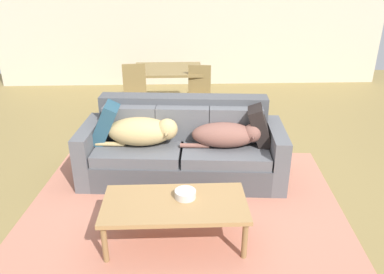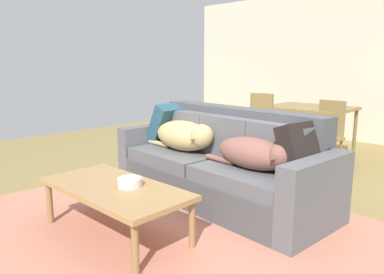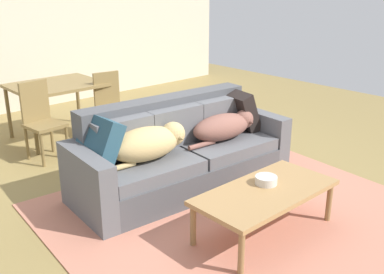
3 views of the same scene
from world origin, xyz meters
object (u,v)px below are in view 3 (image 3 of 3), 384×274
dining_chair_near_left (41,118)px  dining_chair_near_right (111,103)px  couch (179,154)px  dog_on_right_cushion (224,126)px  dog_on_left_cushion (149,143)px  throw_pillow_by_right_arm (240,111)px  dining_table (56,89)px  coffee_table (266,194)px  throw_pillow_by_left_arm (98,143)px  bowl_on_coffee_table (266,180)px

dining_chair_near_left → dining_chair_near_right: (1.01, 0.05, -0.02)m
couch → dog_on_right_cushion: bearing=-13.3°
dog_on_left_cushion → dog_on_right_cushion: (0.94, -0.09, -0.02)m
couch → dining_chair_near_right: size_ratio=2.64×
throw_pillow_by_right_arm → dining_table: (-1.10, 2.32, 0.02)m
throw_pillow_by_right_arm → dining_table: 2.57m
dining_chair_near_left → coffee_table: bearing=-84.1°
throw_pillow_by_left_arm → dining_chair_near_right: (1.18, 1.64, -0.17)m
dog_on_right_cushion → dining_chair_near_left: (-1.21, 1.87, -0.08)m
dining_table → dining_chair_near_right: (0.50, -0.54, -0.18)m
dog_on_left_cushion → coffee_table: (0.35, -1.15, -0.24)m
dog_on_left_cushion → throw_pillow_by_right_arm: size_ratio=2.05×
throw_pillow_by_right_arm → coffee_table: bearing=-129.6°
dog_on_left_cushion → throw_pillow_by_left_arm: size_ratio=1.95×
dog_on_left_cushion → couch: bearing=13.9°
dog_on_right_cushion → dining_chair_near_left: bearing=127.6°
couch → throw_pillow_by_left_arm: 0.95m
dog_on_left_cushion → throw_pillow_by_left_arm: 0.48m
throw_pillow_by_left_arm → bowl_on_coffee_table: bearing=-54.6°
dog_on_left_cushion → bowl_on_coffee_table: size_ratio=4.89×
couch → dog_on_right_cushion: 0.58m
bowl_on_coffee_table → dining_chair_near_right: 2.91m
throw_pillow_by_left_arm → coffee_table: throw_pillow_by_left_arm is taller
dog_on_right_cushion → throw_pillow_by_left_arm: throw_pillow_by_left_arm is taller
bowl_on_coffee_table → dining_table: dining_table is taller
dining_table → dog_on_right_cushion: bearing=-73.9°
dog_on_left_cushion → bowl_on_coffee_table: (0.45, -1.07, -0.16)m
dining_chair_near_right → dining_table: bearing=141.5°
dog_on_left_cushion → bowl_on_coffee_table: 1.17m
couch → dining_table: couch is taller
throw_pillow_by_left_arm → dining_chair_near_right: bearing=54.3°
dining_chair_near_left → throw_pillow_by_left_arm: bearing=-102.3°
dining_table → dining_chair_near_right: 0.75m
coffee_table → dining_table: (-0.12, 3.51, 0.31)m
couch → bowl_on_coffee_table: bearing=-85.1°
dining_table → coffee_table: bearing=-88.1°
throw_pillow_by_right_arm → coffee_table: throw_pillow_by_right_arm is taller
throw_pillow_by_left_arm → dining_chair_near_right: throw_pillow_by_left_arm is taller
throw_pillow_by_left_arm → coffee_table: size_ratio=0.38×
dining_chair_near_right → throw_pillow_by_left_arm: bearing=-117.1°
dog_on_left_cushion → dining_chair_near_right: bearing=72.8°
dog_on_left_cushion → coffee_table: dog_on_left_cushion is taller
couch → dog_on_left_cushion: size_ratio=2.55×
dining_chair_near_left → dining_table: bearing=42.9°
dog_on_right_cushion → dining_table: (-0.71, 2.45, 0.09)m
throw_pillow_by_left_arm → dining_chair_near_right: size_ratio=0.53×
bowl_on_coffee_table → dining_chair_near_left: (-0.72, 2.85, 0.06)m
bowl_on_coffee_table → dining_table: bearing=93.6°
couch → dog_on_right_cushion: size_ratio=2.63×
couch → dining_table: 2.32m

